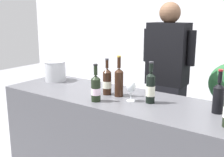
{
  "coord_description": "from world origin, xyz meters",
  "views": [
    {
      "loc": [
        1.22,
        -1.87,
        1.62
      ],
      "look_at": [
        -0.09,
        0.0,
        1.08
      ],
      "focal_mm": 44.77,
      "sensor_mm": 36.0,
      "label": 1
    }
  ],
  "objects_px": {
    "ice_bucket": "(55,71)",
    "person_server": "(166,89)",
    "wine_bottle_5": "(218,97)",
    "wine_bottle_2": "(107,81)",
    "wine_bottle_4": "(119,81)",
    "wine_bottle_1": "(151,87)",
    "wine_glass": "(131,87)",
    "wine_bottle_3": "(96,88)"
  },
  "relations": [
    {
      "from": "wine_bottle_5",
      "to": "wine_bottle_1",
      "type": "bearing_deg",
      "value": -172.18
    },
    {
      "from": "wine_bottle_1",
      "to": "ice_bucket",
      "type": "xyz_separation_m",
      "value": [
        -1.15,
        0.09,
        -0.02
      ]
    },
    {
      "from": "wine_bottle_5",
      "to": "wine_glass",
      "type": "relative_size",
      "value": 1.84
    },
    {
      "from": "wine_bottle_1",
      "to": "wine_bottle_2",
      "type": "distance_m",
      "value": 0.41
    },
    {
      "from": "wine_bottle_1",
      "to": "wine_glass",
      "type": "xyz_separation_m",
      "value": [
        -0.15,
        -0.05,
        -0.01
      ]
    },
    {
      "from": "wine_bottle_4",
      "to": "ice_bucket",
      "type": "relative_size",
      "value": 1.57
    },
    {
      "from": "wine_bottle_1",
      "to": "wine_bottle_4",
      "type": "height_order",
      "value": "wine_bottle_4"
    },
    {
      "from": "wine_bottle_2",
      "to": "wine_glass",
      "type": "bearing_deg",
      "value": -9.86
    },
    {
      "from": "wine_bottle_2",
      "to": "person_server",
      "type": "height_order",
      "value": "person_server"
    },
    {
      "from": "wine_bottle_2",
      "to": "wine_bottle_4",
      "type": "relative_size",
      "value": 0.91
    },
    {
      "from": "wine_bottle_1",
      "to": "wine_bottle_3",
      "type": "distance_m",
      "value": 0.43
    },
    {
      "from": "wine_glass",
      "to": "ice_bucket",
      "type": "bearing_deg",
      "value": 171.82
    },
    {
      "from": "wine_bottle_2",
      "to": "wine_bottle_4",
      "type": "height_order",
      "value": "wine_bottle_4"
    },
    {
      "from": "wine_bottle_5",
      "to": "person_server",
      "type": "xyz_separation_m",
      "value": [
        -0.68,
        0.66,
        -0.2
      ]
    },
    {
      "from": "wine_bottle_2",
      "to": "person_server",
      "type": "relative_size",
      "value": 0.18
    },
    {
      "from": "wine_bottle_4",
      "to": "wine_bottle_5",
      "type": "height_order",
      "value": "wine_bottle_4"
    },
    {
      "from": "wine_bottle_3",
      "to": "wine_bottle_1",
      "type": "bearing_deg",
      "value": 29.58
    },
    {
      "from": "wine_glass",
      "to": "person_server",
      "type": "relative_size",
      "value": 0.1
    },
    {
      "from": "wine_bottle_5",
      "to": "ice_bucket",
      "type": "bearing_deg",
      "value": 179.1
    },
    {
      "from": "ice_bucket",
      "to": "person_server",
      "type": "relative_size",
      "value": 0.13
    },
    {
      "from": "wine_bottle_2",
      "to": "ice_bucket",
      "type": "height_order",
      "value": "wine_bottle_2"
    },
    {
      "from": "wine_bottle_2",
      "to": "wine_bottle_4",
      "type": "distance_m",
      "value": 0.12
    },
    {
      "from": "wine_bottle_4",
      "to": "wine_glass",
      "type": "bearing_deg",
      "value": -21.12
    },
    {
      "from": "ice_bucket",
      "to": "wine_bottle_5",
      "type": "bearing_deg",
      "value": -0.9
    },
    {
      "from": "wine_bottle_1",
      "to": "wine_bottle_5",
      "type": "relative_size",
      "value": 1.05
    },
    {
      "from": "wine_bottle_4",
      "to": "person_server",
      "type": "bearing_deg",
      "value": 80.52
    },
    {
      "from": "wine_bottle_3",
      "to": "person_server",
      "type": "height_order",
      "value": "person_server"
    },
    {
      "from": "wine_bottle_2",
      "to": "wine_bottle_3",
      "type": "relative_size",
      "value": 1.04
    },
    {
      "from": "ice_bucket",
      "to": "person_server",
      "type": "xyz_separation_m",
      "value": [
        0.97,
        0.63,
        -0.19
      ]
    },
    {
      "from": "wine_bottle_3",
      "to": "person_server",
      "type": "bearing_deg",
      "value": 78.41
    },
    {
      "from": "person_server",
      "to": "wine_bottle_5",
      "type": "bearing_deg",
      "value": -44.13
    },
    {
      "from": "wine_bottle_2",
      "to": "wine_bottle_5",
      "type": "xyz_separation_m",
      "value": [
        0.91,
        0.07,
        0.0
      ]
    },
    {
      "from": "wine_bottle_5",
      "to": "person_server",
      "type": "relative_size",
      "value": 0.18
    },
    {
      "from": "wine_bottle_4",
      "to": "person_server",
      "type": "distance_m",
      "value": 0.75
    },
    {
      "from": "wine_bottle_1",
      "to": "wine_glass",
      "type": "height_order",
      "value": "wine_bottle_1"
    },
    {
      "from": "wine_bottle_1",
      "to": "ice_bucket",
      "type": "bearing_deg",
      "value": 175.34
    },
    {
      "from": "person_server",
      "to": "ice_bucket",
      "type": "bearing_deg",
      "value": -146.9
    },
    {
      "from": "wine_bottle_2",
      "to": "wine_bottle_4",
      "type": "bearing_deg",
      "value": 6.6
    },
    {
      "from": "wine_bottle_5",
      "to": "person_server",
      "type": "distance_m",
      "value": 0.96
    },
    {
      "from": "wine_bottle_3",
      "to": "wine_bottle_5",
      "type": "relative_size",
      "value": 0.96
    },
    {
      "from": "wine_bottle_2",
      "to": "wine_bottle_1",
      "type": "bearing_deg",
      "value": 0.53
    },
    {
      "from": "wine_bottle_1",
      "to": "wine_bottle_2",
      "type": "bearing_deg",
      "value": -179.47
    }
  ]
}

